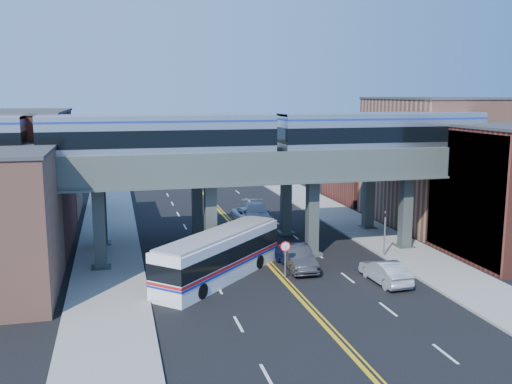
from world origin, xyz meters
TOP-DOWN VIEW (x-y plane):
  - ground at (0.00, 0.00)m, footprint 120.00×120.00m
  - sidewalk_west at (-11.50, 10.00)m, footprint 5.00×70.00m
  - sidewalk_east at (11.50, 10.00)m, footprint 5.00×70.00m
  - building_west_b at (-18.50, 16.00)m, footprint 8.00×14.00m
  - building_west_c at (-18.50, 29.00)m, footprint 8.00×10.00m
  - building_east_a at (18.50, 4.00)m, footprint 8.00×10.00m
  - building_east_b at (18.50, 16.00)m, footprint 8.00×14.00m
  - building_east_c at (18.50, 29.00)m, footprint 8.00×10.00m
  - mural_panel at (14.55, 4.00)m, footprint 0.10×9.50m
  - elevated_viaduct_near at (0.00, 8.00)m, footprint 52.00×3.60m
  - elevated_viaduct_far at (0.00, 15.00)m, footprint 52.00×3.60m
  - transit_train at (-7.56, 8.00)m, footprint 50.89×3.19m
  - stop_sign at (0.30, 3.00)m, footprint 0.76×0.09m
  - traffic_signal at (9.20, 6.00)m, footprint 0.15×0.18m
  - transit_bus at (-4.10, 3.99)m, footprint 10.21×10.51m
  - car_lane_a at (1.80, 5.41)m, footprint 2.36×4.97m
  - car_lane_b at (1.80, 4.78)m, footprint 1.99×5.15m
  - car_lane_c at (1.80, 20.06)m, footprint 2.89×5.49m
  - car_lane_d at (2.53, 20.41)m, footprint 3.40×6.64m
  - car_parked_curb at (6.50, 0.44)m, footprint 1.83×4.74m

SIDE VIEW (x-z plane):
  - ground at x=0.00m, z-range 0.00..0.00m
  - sidewalk_west at x=-11.50m, z-range 0.00..0.16m
  - sidewalk_east at x=11.50m, z-range 0.00..0.16m
  - car_lane_c at x=1.80m, z-range 0.00..1.47m
  - car_parked_curb at x=6.50m, z-range 0.00..1.54m
  - car_lane_a at x=1.80m, z-range 0.00..1.64m
  - car_lane_b at x=1.80m, z-range 0.00..1.67m
  - car_lane_d at x=2.53m, z-range 0.00..1.84m
  - transit_bus at x=-4.10m, z-range 0.04..3.13m
  - stop_sign at x=0.30m, z-range 0.44..3.07m
  - traffic_signal at x=9.20m, z-range 0.25..4.35m
  - building_west_c at x=-18.50m, z-range 0.00..8.00m
  - building_east_c at x=18.50m, z-range 0.00..9.00m
  - mural_panel at x=14.55m, z-range 0.00..9.50m
  - building_east_a at x=18.50m, z-range 0.00..10.00m
  - building_west_b at x=-18.50m, z-range 0.00..11.00m
  - building_east_b at x=18.50m, z-range 0.00..12.00m
  - elevated_viaduct_near at x=0.00m, z-range 2.77..10.17m
  - elevated_viaduct_far at x=0.00m, z-range 2.77..10.17m
  - transit_train at x=-7.56m, z-range 7.55..11.28m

